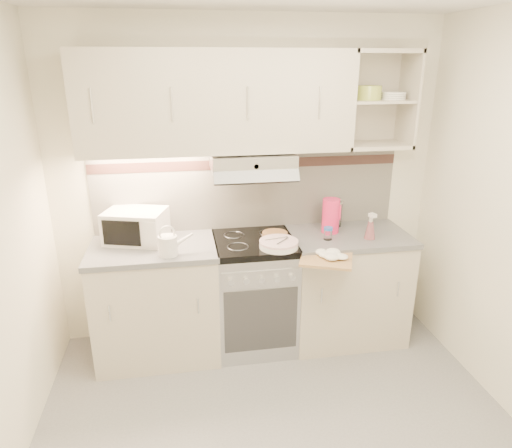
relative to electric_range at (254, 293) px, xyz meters
name	(u,v)px	position (x,y,z in m)	size (l,w,h in m)	color
ground	(285,447)	(0.00, -1.10, -0.45)	(3.00, 3.00, 0.00)	gray
room_shell	(276,165)	(0.00, -0.73, 1.18)	(3.04, 2.84, 2.52)	white
base_cabinet_left	(157,303)	(-0.75, 0.00, -0.02)	(0.90, 0.60, 0.86)	beige
worktop_left	(153,249)	(-0.75, 0.00, 0.43)	(0.92, 0.62, 0.04)	slate
base_cabinet_right	(345,288)	(0.75, 0.00, -0.02)	(0.90, 0.60, 0.86)	beige
worktop_right	(349,236)	(0.75, 0.00, 0.43)	(0.92, 0.62, 0.04)	slate
electric_range	(254,293)	(0.00, 0.00, 0.00)	(0.60, 0.60, 0.90)	#B7B7BC
microwave	(136,226)	(-0.87, 0.12, 0.57)	(0.50, 0.42, 0.24)	silver
watering_can	(169,244)	(-0.63, -0.19, 0.53)	(0.25, 0.14, 0.22)	silver
plate_stack	(279,244)	(0.15, -0.18, 0.48)	(0.28, 0.28, 0.06)	white
bread_loaf	(275,235)	(0.16, 0.00, 0.47)	(0.19, 0.19, 0.05)	olive
pink_pitcher	(331,216)	(0.61, 0.06, 0.58)	(0.14, 0.13, 0.27)	#F22059
glass_jar	(335,213)	(0.70, 0.20, 0.56)	(0.11, 0.11, 0.21)	silver
spice_jar	(328,233)	(0.55, -0.09, 0.50)	(0.07, 0.07, 0.10)	silver
spray_bottle	(370,228)	(0.87, -0.12, 0.53)	(0.08, 0.08, 0.22)	pink
cutting_board	(326,259)	(0.45, -0.36, 0.42)	(0.35, 0.32, 0.02)	#AF6A4C
dish_towel	(330,253)	(0.47, -0.36, 0.46)	(0.23, 0.19, 0.06)	white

